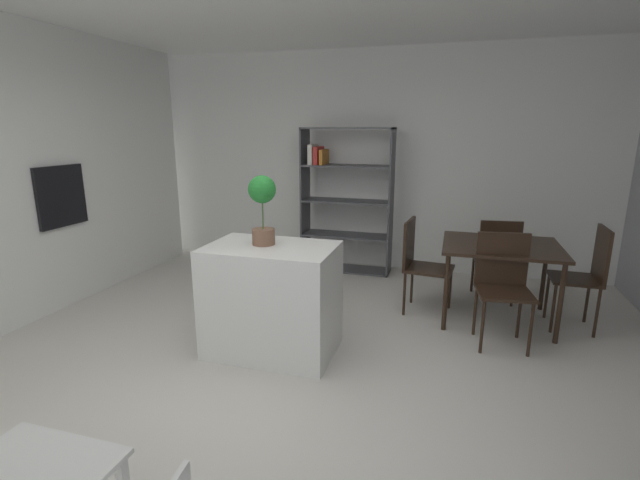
% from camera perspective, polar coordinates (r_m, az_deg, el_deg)
% --- Properties ---
extents(ground_plane, '(8.98, 8.98, 0.00)m').
position_cam_1_polar(ground_plane, '(3.63, -6.80, -16.57)').
color(ground_plane, beige).
extents(back_partition, '(6.53, 0.06, 2.82)m').
position_cam_1_polar(back_partition, '(6.10, 4.49, 9.88)').
color(back_partition, white).
rests_on(back_partition, ground_plane).
extents(built_in_oven, '(0.06, 0.58, 0.62)m').
position_cam_1_polar(built_in_oven, '(5.30, -29.89, 4.85)').
color(built_in_oven, black).
rests_on(built_in_oven, ground_plane).
extents(kitchen_island, '(1.04, 0.69, 0.92)m').
position_cam_1_polar(kitchen_island, '(3.80, -6.07, -7.45)').
color(kitchen_island, white).
rests_on(kitchen_island, ground_plane).
extents(potted_plant_on_island, '(0.22, 0.22, 0.56)m').
position_cam_1_polar(potted_plant_on_island, '(3.64, -7.28, 4.64)').
color(potted_plant_on_island, brown).
rests_on(potted_plant_on_island, kitchen_island).
extents(open_bookshelf, '(1.16, 0.38, 1.85)m').
position_cam_1_polar(open_bookshelf, '(5.85, 2.95, 5.65)').
color(open_bookshelf, '#4C4C51').
rests_on(open_bookshelf, ground_plane).
extents(dining_table, '(1.07, 0.91, 0.76)m').
position_cam_1_polar(dining_table, '(4.65, 21.85, -1.44)').
color(dining_table, black).
rests_on(dining_table, ground_plane).
extents(dining_chair_far, '(0.46, 0.50, 0.92)m').
position_cam_1_polar(dining_chair_far, '(5.14, 21.40, -1.70)').
color(dining_chair_far, black).
rests_on(dining_chair_far, ground_plane).
extents(dining_chair_island_side, '(0.50, 0.47, 0.95)m').
position_cam_1_polar(dining_chair_island_side, '(4.68, 12.39, -2.29)').
color(dining_chair_island_side, black).
rests_on(dining_chair_island_side, ground_plane).
extents(dining_chair_near, '(0.49, 0.47, 0.96)m').
position_cam_1_polar(dining_chair_near, '(4.21, 22.08, -4.53)').
color(dining_chair_near, black).
rests_on(dining_chair_near, ground_plane).
extents(dining_chair_window_side, '(0.42, 0.41, 0.98)m').
position_cam_1_polar(dining_chair_window_side, '(4.81, 30.72, -3.24)').
color(dining_chair_window_side, black).
rests_on(dining_chair_window_side, ground_plane).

